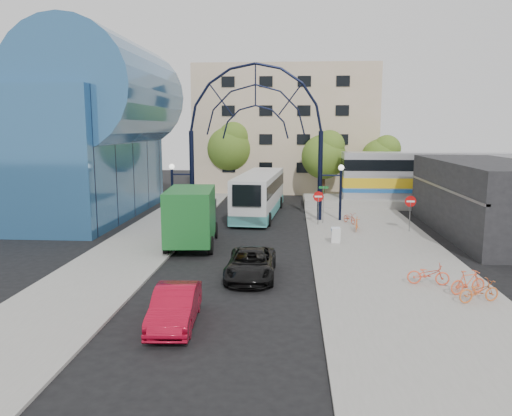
# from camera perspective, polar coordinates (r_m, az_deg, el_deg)

# --- Properties ---
(ground) EXTENTS (120.00, 120.00, 0.00)m
(ground) POSITION_cam_1_polar(r_m,az_deg,el_deg) (25.78, -2.38, -7.13)
(ground) COLOR black
(ground) RESTS_ON ground
(sidewalk_east) EXTENTS (8.00, 56.00, 0.12)m
(sidewalk_east) POSITION_cam_1_polar(r_m,az_deg,el_deg) (29.91, 14.00, -4.98)
(sidewalk_east) COLOR gray
(sidewalk_east) RESTS_ON ground
(plaza_west) EXTENTS (5.00, 50.00, 0.12)m
(plaza_west) POSITION_cam_1_polar(r_m,az_deg,el_deg) (32.77, -12.55, -3.69)
(plaza_west) COLOR gray
(plaza_west) RESTS_ON ground
(gateway_arch) EXTENTS (13.64, 0.44, 12.10)m
(gateway_arch) POSITION_cam_1_polar(r_m,az_deg,el_deg) (38.70, -0.06, 11.14)
(gateway_arch) COLOR black
(gateway_arch) RESTS_ON ground
(stop_sign) EXTENTS (0.80, 0.07, 2.50)m
(stop_sign) POSITION_cam_1_polar(r_m,az_deg,el_deg) (37.00, 7.14, 0.96)
(stop_sign) COLOR slate
(stop_sign) RESTS_ON sidewalk_east
(do_not_enter_sign) EXTENTS (0.76, 0.07, 2.48)m
(do_not_enter_sign) POSITION_cam_1_polar(r_m,az_deg,el_deg) (35.91, 17.23, 0.34)
(do_not_enter_sign) COLOR slate
(do_not_enter_sign) RESTS_ON sidewalk_east
(street_name_sign) EXTENTS (0.70, 0.70, 2.80)m
(street_name_sign) POSITION_cam_1_polar(r_m,az_deg,el_deg) (37.60, 7.71, 1.29)
(street_name_sign) COLOR slate
(street_name_sign) RESTS_ON sidewalk_east
(sandwich_board) EXTENTS (0.55, 0.61, 0.99)m
(sandwich_board) POSITION_cam_1_polar(r_m,az_deg,el_deg) (31.35, 9.11, -2.89)
(sandwich_board) COLOR white
(sandwich_board) RESTS_ON sidewalk_east
(transit_hall) EXTENTS (16.50, 18.00, 14.50)m
(transit_hall) POSITION_cam_1_polar(r_m,az_deg,el_deg) (43.55, -20.68, 7.89)
(transit_hall) COLOR #2E5F8F
(transit_hall) RESTS_ON ground
(commercial_block_east) EXTENTS (6.00, 16.00, 5.00)m
(commercial_block_east) POSITION_cam_1_polar(r_m,az_deg,el_deg) (37.29, 24.77, 1.04)
(commercial_block_east) COLOR black
(commercial_block_east) RESTS_ON ground
(apartment_block) EXTENTS (20.00, 12.10, 14.00)m
(apartment_block) POSITION_cam_1_polar(r_m,az_deg,el_deg) (59.55, 3.39, 8.94)
(apartment_block) COLOR #CAB38C
(apartment_block) RESTS_ON ground
(train_platform) EXTENTS (32.00, 5.00, 0.80)m
(train_platform) POSITION_cam_1_polar(r_m,az_deg,el_deg) (50.10, 24.14, 0.53)
(train_platform) COLOR gray
(train_platform) RESTS_ON ground
(train_car) EXTENTS (25.10, 3.05, 4.20)m
(train_car) POSITION_cam_1_polar(r_m,az_deg,el_deg) (49.82, 24.33, 3.37)
(train_car) COLOR #B7B7BC
(train_car) RESTS_ON train_platform
(tree_north_a) EXTENTS (4.48, 4.48, 7.00)m
(tree_north_a) POSITION_cam_1_polar(r_m,az_deg,el_deg) (50.67, 7.91, 6.12)
(tree_north_a) COLOR #382314
(tree_north_a) RESTS_ON ground
(tree_north_b) EXTENTS (5.12, 5.12, 8.00)m
(tree_north_b) POSITION_cam_1_polar(r_m,az_deg,el_deg) (54.95, -2.89, 7.11)
(tree_north_b) COLOR #382314
(tree_north_b) RESTS_ON ground
(tree_north_c) EXTENTS (4.16, 4.16, 6.50)m
(tree_north_c) POSITION_cam_1_polar(r_m,az_deg,el_deg) (53.39, 14.23, 5.72)
(tree_north_c) COLOR #382314
(tree_north_c) RESTS_ON ground
(city_bus) EXTENTS (3.77, 12.87, 3.49)m
(city_bus) POSITION_cam_1_polar(r_m,az_deg,el_deg) (41.42, 0.39, 1.67)
(city_bus) COLOR silver
(city_bus) RESTS_ON ground
(green_truck) EXTENTS (3.29, 7.41, 3.64)m
(green_truck) POSITION_cam_1_polar(r_m,az_deg,el_deg) (30.97, -7.29, -0.97)
(green_truck) COLOR black
(green_truck) RESTS_ON ground
(black_suv) EXTENTS (2.34, 5.01, 1.39)m
(black_suv) POSITION_cam_1_polar(r_m,az_deg,el_deg) (24.36, -0.58, -6.40)
(black_suv) COLOR black
(black_suv) RESTS_ON ground
(red_sedan) EXTENTS (1.81, 4.43, 1.43)m
(red_sedan) POSITION_cam_1_polar(r_m,az_deg,el_deg) (18.98, -9.24, -11.04)
(red_sedan) COLOR #A00921
(red_sedan) RESTS_ON ground
(bike_near_a) EXTENTS (1.16, 1.64, 0.82)m
(bike_near_a) POSITION_cam_1_polar(r_m,az_deg,el_deg) (38.15, 10.64, -1.11)
(bike_near_a) COLOR #CC4528
(bike_near_a) RESTS_ON sidewalk_east
(bike_near_b) EXTENTS (0.71, 1.64, 0.95)m
(bike_near_b) POSITION_cam_1_polar(r_m,az_deg,el_deg) (35.43, 11.43, -1.81)
(bike_near_b) COLOR orange
(bike_near_b) RESTS_ON sidewalk_east
(bike_far_a) EXTENTS (1.93, 0.86, 0.98)m
(bike_far_a) POSITION_cam_1_polar(r_m,az_deg,el_deg) (24.30, 19.10, -7.16)
(bike_far_a) COLOR #EE522F
(bike_far_a) RESTS_ON sidewalk_east
(bike_far_b) EXTENTS (1.81, 1.08, 1.05)m
(bike_far_b) POSITION_cam_1_polar(r_m,az_deg,el_deg) (23.58, 23.08, -7.80)
(bike_far_b) COLOR #EF592F
(bike_far_b) RESTS_ON sidewalk_east
(bike_far_c) EXTENTS (1.92, 1.13, 0.95)m
(bike_far_c) POSITION_cam_1_polar(r_m,az_deg,el_deg) (22.69, 24.12, -8.66)
(bike_far_c) COLOR orange
(bike_far_c) RESTS_ON sidewalk_east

